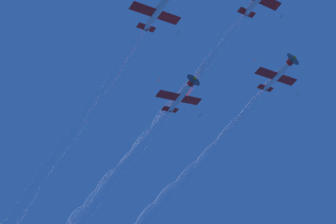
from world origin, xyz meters
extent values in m
ellipsoid|color=silver|center=(7.92, 5.96, 71.35)|extent=(0.33, 0.91, 0.32)
cube|color=red|center=(4.13, 8.60, 73.13)|extent=(2.85, 0.96, 1.24)
cube|color=silver|center=(4.32, 8.67, 73.59)|extent=(0.55, 1.12, 1.07)
ellipsoid|color=silver|center=(14.25, 14.47, 72.96)|extent=(1.71, 6.71, 1.78)
cylinder|color=red|center=(14.31, 11.42, 72.74)|extent=(1.41, 1.00, 1.43)
cone|color=yellow|center=(14.32, 10.77, 72.69)|extent=(0.68, 0.75, 0.70)
cylinder|color=#3F3F47|center=(14.32, 10.92, 72.70)|extent=(3.02, 0.25, 3.02)
cube|color=red|center=(14.18, 14.68, 72.82)|extent=(7.92, 1.56, 3.48)
ellipsoid|color=silver|center=(18.00, 14.87, 71.23)|extent=(0.36, 0.93, 0.38)
ellipsoid|color=silver|center=(10.37, 14.49, 74.41)|extent=(0.36, 0.93, 0.38)
cube|color=red|center=(14.22, 17.38, 73.21)|extent=(2.86, 0.96, 1.32)
cube|color=silver|center=(14.41, 17.42, 73.68)|extent=(0.59, 1.19, 1.14)
ellipsoid|color=#1E232D|center=(14.42, 14.14, 73.32)|extent=(0.97, 1.57, 0.96)
ellipsoid|color=silver|center=(-6.90, 14.84, 72.22)|extent=(1.65, 6.69, 1.59)
cube|color=red|center=(-6.98, 15.05, 72.08)|extent=(7.76, 1.56, 3.76)
ellipsoid|color=silver|center=(-3.23, 15.18, 70.33)|extent=(0.35, 0.92, 0.35)
cube|color=red|center=(-6.94, 17.76, 72.38)|extent=(2.81, 0.96, 1.40)
cube|color=silver|center=(-6.73, 17.81, 72.83)|extent=(0.62, 1.16, 1.09)
ellipsoid|color=#1E232D|center=(-6.72, 14.53, 72.59)|extent=(0.96, 1.55, 0.93)
ellipsoid|color=silver|center=(3.03, 24.42, 71.00)|extent=(1.60, 6.68, 1.46)
cylinder|color=red|center=(3.09, 21.37, 70.96)|extent=(1.43, 0.95, 1.42)
cone|color=yellow|center=(3.10, 20.72, 70.95)|extent=(0.68, 0.72, 0.68)
cylinder|color=#3F3F47|center=(3.10, 20.87, 70.96)|extent=(3.10, 0.12, 3.10)
cube|color=red|center=(2.95, 24.62, 70.86)|extent=(7.67, 1.56, 3.89)
ellipsoid|color=silver|center=(6.66, 24.72, 69.02)|extent=(0.35, 0.91, 0.33)
ellipsoid|color=silver|center=(-0.76, 24.53, 72.70)|extent=(0.35, 0.91, 0.33)
cube|color=red|center=(3.00, 27.34, 71.09)|extent=(2.77, 0.96, 1.44)
cube|color=silver|center=(3.22, 27.41, 71.54)|extent=(0.63, 1.13, 1.06)
ellipsoid|color=#1E232D|center=(3.22, 24.12, 71.37)|extent=(0.95, 1.53, 0.91)
ellipsoid|color=white|center=(4.22, 12.41, 73.42)|extent=(1.27, 7.95, 1.38)
ellipsoid|color=white|center=(4.20, 18.59, 73.55)|extent=(1.50, 7.96, 1.60)
ellipsoid|color=white|center=(4.07, 24.77, 73.56)|extent=(1.72, 7.98, 1.83)
ellipsoid|color=white|center=(3.74, 30.39, 73.88)|extent=(1.94, 7.99, 2.05)
ellipsoid|color=white|center=(3.69, 37.14, 73.89)|extent=(2.17, 8.00, 2.27)
ellipsoid|color=white|center=(3.82, 42.46, 74.17)|extent=(2.39, 8.01, 2.50)
ellipsoid|color=white|center=(3.29, 49.28, 74.73)|extent=(2.61, 8.02, 2.72)
ellipsoid|color=white|center=(3.44, 54.78, 74.91)|extent=(2.84, 8.03, 2.94)
ellipsoid|color=white|center=(2.97, 60.67, 75.09)|extent=(3.06, 8.05, 3.17)
ellipsoid|color=white|center=(14.33, 21.44, 73.28)|extent=(1.27, 7.95, 1.38)
ellipsoid|color=white|center=(14.25, 27.45, 73.40)|extent=(1.50, 7.96, 1.60)
ellipsoid|color=white|center=(14.20, 33.69, 73.46)|extent=(1.72, 7.98, 1.83)
ellipsoid|color=white|center=(13.97, 39.65, 73.79)|extent=(1.94, 7.99, 2.05)
ellipsoid|color=white|center=(13.57, 45.92, 74.14)|extent=(2.17, 8.00, 2.27)
ellipsoid|color=white|center=(13.35, 51.96, 74.16)|extent=(2.39, 8.01, 2.50)
ellipsoid|color=white|center=(-7.07, 21.80, 72.47)|extent=(1.27, 7.95, 1.38)
ellipsoid|color=white|center=(-6.89, 27.56, 72.79)|extent=(1.50, 7.96, 1.60)
ellipsoid|color=white|center=(-7.59, 34.10, 72.87)|extent=(1.72, 7.98, 1.83)
ellipsoid|color=white|center=(-7.16, 40.20, 72.96)|extent=(1.94, 7.99, 2.05)
ellipsoid|color=white|center=(-7.58, 45.79, 73.13)|extent=(2.17, 8.00, 2.27)
ellipsoid|color=white|center=(-7.72, 51.69, 73.46)|extent=(2.39, 8.01, 2.50)
ellipsoid|color=white|center=(-7.61, 58.34, 73.49)|extent=(2.61, 8.02, 2.72)
ellipsoid|color=white|center=(-7.59, 63.77, 73.77)|extent=(2.84, 8.03, 2.94)
ellipsoid|color=white|center=(3.05, 31.50, 71.26)|extent=(1.27, 7.95, 1.38)
ellipsoid|color=white|center=(2.84, 37.44, 71.33)|extent=(1.50, 7.96, 1.60)
ellipsoid|color=white|center=(2.58, 43.42, 71.65)|extent=(1.72, 7.98, 1.83)
ellipsoid|color=white|center=(2.63, 49.56, 71.70)|extent=(1.94, 7.99, 2.05)
ellipsoid|color=white|center=(2.64, 55.74, 71.88)|extent=(2.17, 8.00, 2.27)
camera|label=1|loc=(-23.03, -14.20, 1.66)|focal=58.87mm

